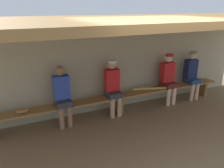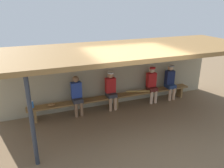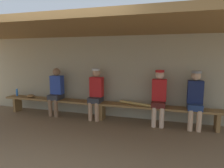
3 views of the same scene
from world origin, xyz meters
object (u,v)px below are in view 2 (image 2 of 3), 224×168
Objects in this scene: water_bottle_orange at (33,104)px; baseball_bat at (138,91)px; bench at (116,97)px; baseball_glove_worn at (52,105)px; support_post at (32,123)px; player_in_blue at (111,89)px; player_shirtless_tan at (77,94)px; player_near_post at (170,80)px; player_in_red at (152,83)px.

water_bottle_orange is 0.27× the size of baseball_bat.
baseball_glove_worn reaches higher than bench.
player_in_blue is at bearing 38.49° from support_post.
player_near_post is at bearing 0.01° from player_shirtless_tan.
player_near_post is at bearing -0.52° from water_bottle_orange.
support_post is 2.21m from water_bottle_orange.
player_in_red is at bearing 2.53° from baseball_glove_worn.
player_in_red is 3.67m from baseball_glove_worn.
baseball_glove_worn is at bearing -7.98° from water_bottle_orange.
bench is at bearing -179.91° from player_near_post.
player_shirtless_tan is (-1.20, -0.00, -0.02)m from player_in_blue.
water_bottle_orange is at bearing -163.22° from baseball_bat.
player_shirtless_tan is 0.87m from baseball_glove_worn.
baseball_bat is (3.71, 2.10, -0.61)m from support_post.
baseball_glove_worn reaches higher than baseball_bat.
support_post is at bearing -104.36° from baseball_glove_worn.
player_shirtless_tan reaches higher than baseball_glove_worn.
support_post reaches higher than player_shirtless_tan.
baseball_glove_worn is at bearing -179.48° from player_in_red.
support_post is 2.47× the size of baseball_bat.
bench is at bearing -0.13° from player_shirtless_tan.
player_near_post and player_in_red have the same top height.
support_post reaches higher than player_in_blue.
player_in_red is 0.62m from baseball_bat.
player_near_post is 1.40m from baseball_bat.
water_bottle_orange reaches higher than baseball_bat.
support_post reaches higher than baseball_glove_worn.
player_shirtless_tan is 5.56× the size of baseball_glove_worn.
bench is at bearing -162.45° from baseball_bat.
player_in_blue is (2.65, 2.10, -0.35)m from support_post.
water_bottle_orange is at bearing 178.10° from player_shirtless_tan.
player_near_post is (3.64, 0.00, 0.02)m from player_shirtless_tan.
player_in_blue reaches higher than player_shirtless_tan.
water_bottle_orange is (-2.60, 0.05, -0.17)m from player_in_blue.
bench is 4.46× the size of player_near_post.
support_post is 4.78m from player_in_red.
player_in_red is 4.24m from water_bottle_orange.
player_in_blue is 1.00× the size of player_near_post.
player_in_red reaches higher than player_shirtless_tan.
player_in_blue is 1.20m from player_shirtless_tan.
player_shirtless_tan is 1.41m from water_bottle_orange.
player_in_red is 1.51× the size of baseball_bat.
baseball_bat is (1.06, -0.00, -0.25)m from player_in_blue.
player_shirtless_tan is at bearing -179.99° from player_near_post.
water_bottle_orange is at bearing 178.99° from player_in_blue.
player_in_blue reaches higher than baseball_glove_worn.
bench is 1.49m from player_in_red.
support_post is 1.64× the size of player_in_red.
bench is 0.40m from player_in_blue.
player_in_blue is 1.01× the size of player_shirtless_tan.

